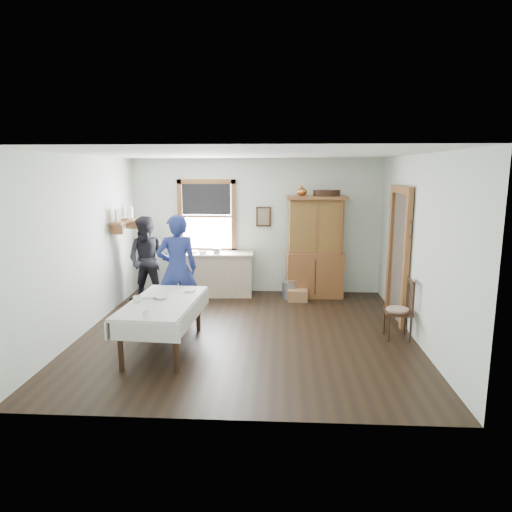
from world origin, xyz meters
name	(u,v)px	position (x,y,z in m)	size (l,w,h in m)	color
room	(247,247)	(0.00, 0.00, 1.35)	(5.01, 5.01, 2.70)	black
window	(207,212)	(-1.00, 2.46, 1.64)	(1.18, 0.07, 1.48)	white
doorway	(399,251)	(2.46, 0.85, 1.16)	(0.09, 1.14, 2.22)	#463C32
wall_shelf	(125,220)	(-2.37, 1.54, 1.57)	(0.24, 1.00, 0.44)	brown
framed_picture	(264,217)	(0.15, 2.46, 1.55)	(0.30, 0.04, 0.40)	#311C11
rug_beater	(410,221)	(2.45, 0.30, 1.72)	(0.27, 0.27, 0.01)	black
work_counter	(215,274)	(-0.80, 2.14, 0.43)	(1.51, 0.57, 0.87)	#CBAC8D
china_hutch	(315,247)	(1.17, 2.16, 0.99)	(1.17, 0.55, 1.99)	brown
dining_table	(164,325)	(-1.12, -0.68, 0.35)	(0.91, 1.73, 0.69)	silver
spindle_chair	(398,309)	(2.25, -0.10, 0.45)	(0.42, 0.42, 0.91)	#311C11
pail	(290,290)	(0.69, 1.99, 0.17)	(0.31, 0.31, 0.33)	#9A9DA2
wicker_basket	(298,295)	(0.83, 1.80, 0.11)	(0.38, 0.27, 0.22)	#A07148
woman_blue	(177,273)	(-1.17, 0.49, 0.82)	(0.60, 0.40, 1.65)	navy
figure_dark	(148,263)	(-1.98, 1.57, 0.76)	(0.74, 0.57, 1.51)	black
table_cup_a	(137,299)	(-1.45, -0.77, 0.74)	(0.11, 0.11, 0.09)	white
table_cup_b	(146,314)	(-1.13, -1.41, 0.74)	(0.09, 0.09, 0.09)	white
table_bowl	(161,297)	(-1.17, -0.59, 0.72)	(0.22, 0.22, 0.05)	white
counter_book	(187,252)	(-1.36, 2.16, 0.88)	(0.17, 0.23, 0.02)	brown
counter_bowl	(203,252)	(-1.01, 2.01, 0.89)	(0.18, 0.18, 0.06)	white
shelf_bowl	(125,218)	(-2.37, 1.55, 1.60)	(0.22, 0.22, 0.05)	white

